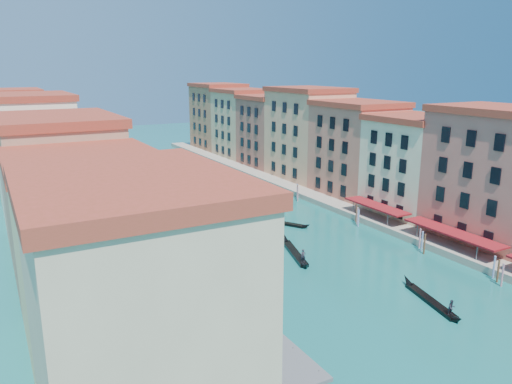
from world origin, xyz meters
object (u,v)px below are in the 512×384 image
Objects in this scene: vaporetto_stop at (247,358)px; gondola_right at (432,300)px; gondola_fore at (295,252)px; vaporetto_near at (217,302)px; vaporetto_far at (166,206)px.

gondola_right is (23.75, 1.73, -1.01)m from vaporetto_stop.
vaporetto_near is at bearing -130.40° from gondola_fore.
gondola_fore is at bearing 118.72° from gondola_right.
vaporetto_stop reaches higher than vaporetto_far.
vaporetto_stop reaches higher than gondola_right.
gondola_fore is (9.25, -27.36, -1.02)m from vaporetto_far.
vaporetto_near is 2.03× the size of gondola_right.
vaporetto_stop is 28.32m from gondola_fore.
vaporetto_near reaches higher than vaporetto_far.
vaporetto_near is at bearing 79.42° from vaporetto_stop.
gondola_fore is 1.09× the size of gondola_right.
vaporetto_far reaches higher than gondola_fore.
vaporetto_near is 1.86× the size of gondola_fore.
vaporetto_far is 49.18m from gondola_right.
gondola_fore reaches higher than gondola_right.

